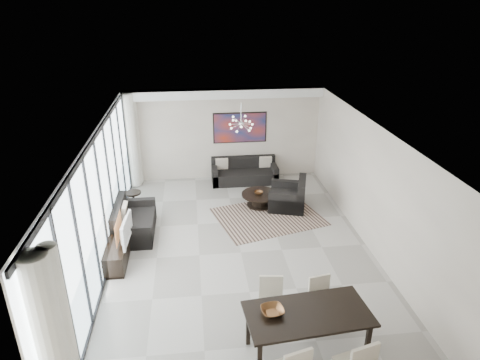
{
  "coord_description": "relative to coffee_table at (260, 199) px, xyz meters",
  "views": [
    {
      "loc": [
        -1.0,
        -8.32,
        5.48
      ],
      "look_at": [
        0.13,
        1.32,
        1.25
      ],
      "focal_mm": 32.0,
      "sensor_mm": 36.0,
      "label": 1
    }
  ],
  "objects": [
    {
      "name": "chandelier",
      "position": [
        -0.52,
        0.18,
        2.14
      ],
      "size": [
        0.66,
        0.66,
        0.71
      ],
      "color": "silver",
      "rests_on": "room_shell"
    },
    {
      "name": "window_wall",
      "position": [
        -3.67,
        -2.32,
        1.26
      ],
      "size": [
        0.37,
        8.95,
        2.9
      ],
      "color": "white",
      "rests_on": "floor"
    },
    {
      "name": "dining_chair_ne",
      "position": [
        0.34,
        -4.66,
        0.3
      ],
      "size": [
        0.47,
        0.47,
        0.88
      ],
      "color": "beige",
      "rests_on": "floor"
    },
    {
      "name": "soffit",
      "position": [
        -0.82,
        1.98,
        2.56
      ],
      "size": [
        5.98,
        0.4,
        0.26
      ],
      "primitive_type": "cube",
      "color": "white",
      "rests_on": "room_shell"
    },
    {
      "name": "television",
      "position": [
        -3.42,
        -2.3,
        0.55
      ],
      "size": [
        0.18,
        0.96,
        0.55
      ],
      "primitive_type": "imported",
      "rotation": [
        0.0,
        0.0,
        1.51
      ],
      "color": "gray",
      "rests_on": "tv_console"
    },
    {
      "name": "bowl_dining",
      "position": [
        -0.68,
        -5.37,
        0.67
      ],
      "size": [
        0.41,
        0.41,
        0.09
      ],
      "primitive_type": "imported",
      "rotation": [
        0.0,
        0.0,
        0.15
      ],
      "color": "brown",
      "rests_on": "dining_table"
    },
    {
      "name": "dining_table",
      "position": [
        -0.11,
        -5.42,
        0.54
      ],
      "size": [
        2.08,
        1.17,
        0.83
      ],
      "color": "black",
      "rests_on": "floor"
    },
    {
      "name": "armchair",
      "position": [
        0.77,
        -0.2,
        0.09
      ],
      "size": [
        1.21,
        1.25,
        0.86
      ],
      "color": "black",
      "rests_on": "floor"
    },
    {
      "name": "sofa_main",
      "position": [
        -0.22,
        1.74,
        0.05
      ],
      "size": [
        2.05,
        0.84,
        0.75
      ],
      "color": "black",
      "rests_on": "floor"
    },
    {
      "name": "dining_chair_nw",
      "position": [
        -0.55,
        -4.61,
        0.32
      ],
      "size": [
        0.47,
        0.47,
        0.92
      ],
      "color": "beige",
      "rests_on": "floor"
    },
    {
      "name": "rug",
      "position": [
        0.11,
        -0.7,
        -0.2
      ],
      "size": [
        3.1,
        2.67,
        0.01
      ],
      "primitive_type": "cube",
      "rotation": [
        0.0,
        0.0,
        0.27
      ],
      "color": "black",
      "rests_on": "floor"
    },
    {
      "name": "side_table",
      "position": [
        -3.47,
        0.03,
        0.19
      ],
      "size": [
        0.43,
        0.43,
        0.59
      ],
      "color": "black",
      "rests_on": "floor"
    },
    {
      "name": "tv_console",
      "position": [
        -3.58,
        -2.27,
        0.03
      ],
      "size": [
        0.43,
        1.53,
        0.48
      ],
      "primitive_type": "cube",
      "color": "black",
      "rests_on": "floor"
    },
    {
      "name": "room_shell",
      "position": [
        -0.36,
        -2.32,
        1.24
      ],
      "size": [
        6.0,
        9.0,
        2.9
      ],
      "color": "#A8A39B",
      "rests_on": "ground"
    },
    {
      "name": "bowl_coffee",
      "position": [
        -0.05,
        -0.02,
        0.2
      ],
      "size": [
        0.27,
        0.27,
        0.08
      ],
      "primitive_type": "imported",
      "rotation": [
        0.0,
        0.0,
        -0.08
      ],
      "color": "brown",
      "rests_on": "coffee_table"
    },
    {
      "name": "coffee_table",
      "position": [
        0.0,
        0.0,
        0.0
      ],
      "size": [
        1.04,
        1.04,
        0.37
      ],
      "color": "black",
      "rests_on": "floor"
    },
    {
      "name": "loveseat",
      "position": [
        -3.37,
        -1.15,
        0.07
      ],
      "size": [
        0.92,
        1.64,
        0.82
      ],
      "color": "black",
      "rests_on": "floor"
    },
    {
      "name": "painting",
      "position": [
        -0.32,
        2.15,
        1.44
      ],
      "size": [
        1.68,
        0.04,
        0.98
      ],
      "primitive_type": "cube",
      "color": "#AA2D17",
      "rests_on": "room_shell"
    }
  ]
}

